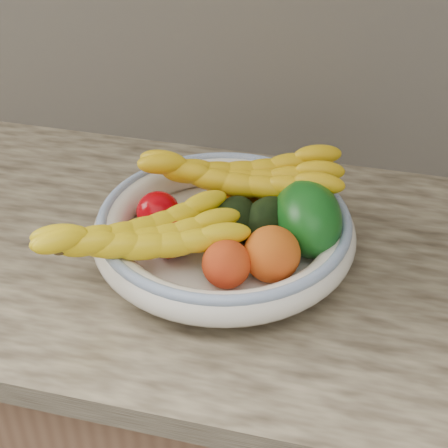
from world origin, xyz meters
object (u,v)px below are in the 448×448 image
Objects in this scene: fruit_bowl at (224,230)px; banana_bunch_front at (141,241)px; green_mango at (307,217)px; banana_bunch_back at (240,181)px.

banana_bunch_front reaches higher than fruit_bowl.
green_mango reaches higher than fruit_bowl.
banana_bunch_back reaches higher than banana_bunch_front.
green_mango is at bearing -35.08° from banana_bunch_back.
banana_bunch_back is (-0.11, 0.05, 0.01)m from green_mango.
fruit_bowl is 2.68× the size of green_mango.
green_mango is at bearing -5.27° from banana_bunch_front.
banana_bunch_back is at bearing 86.11° from fruit_bowl.
green_mango is 0.47× the size of banana_bunch_front.
banana_bunch_front is (-0.09, -0.10, 0.03)m from fruit_bowl.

